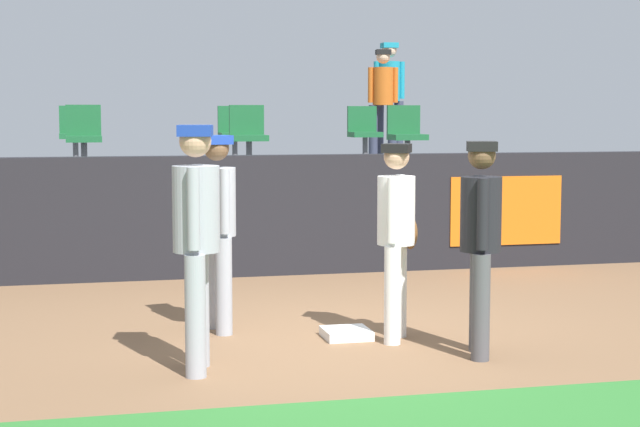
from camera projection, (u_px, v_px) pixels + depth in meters
name	position (u px, v px, depth m)	size (l,w,h in m)	color
ground_plane	(346.00, 340.00, 8.82)	(60.00, 60.00, 0.00)	brown
first_base	(346.00, 333.00, 8.92)	(0.40, 0.40, 0.08)	white
player_fielder_home	(397.00, 228.00, 8.74)	(0.49, 0.46, 1.70)	white
player_runner_visitor	(217.00, 219.00, 9.09)	(0.40, 0.49, 1.77)	#9EA3AD
player_coach_visitor	(196.00, 230.00, 7.66)	(0.42, 0.52, 1.87)	#9EA3AD
player_umpire	(481.00, 233.00, 8.17)	(0.42, 0.47, 1.74)	#4C4C51
field_wall	(269.00, 215.00, 12.34)	(18.00, 0.26, 1.46)	black
bleacher_platform	(236.00, 206.00, 14.84)	(18.00, 4.80, 1.23)	#59595E
seat_front_center	(248.00, 132.00, 13.64)	(0.47, 0.44, 0.84)	#4C4C51
seat_front_left	(84.00, 133.00, 13.15)	(0.45, 0.44, 0.84)	#4C4C51
seat_back_right	(364.00, 130.00, 15.87)	(0.46, 0.44, 0.84)	#4C4C51
seat_back_center	(234.00, 130.00, 15.40)	(0.46, 0.44, 0.84)	#4C4C51
seat_back_left	(75.00, 131.00, 14.87)	(0.45, 0.44, 0.84)	#4C4C51
seat_front_right	(406.00, 132.00, 14.15)	(0.47, 0.44, 0.84)	#4C4C51
spectator_hooded	(383.00, 96.00, 16.48)	(0.48, 0.38, 1.75)	#33384C
spectator_capped	(389.00, 91.00, 16.91)	(0.53, 0.37, 1.89)	#33384C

